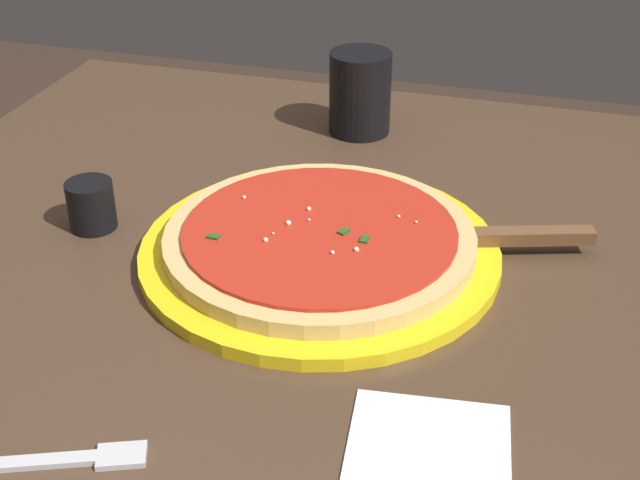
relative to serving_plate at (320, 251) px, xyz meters
name	(u,v)px	position (x,y,z in m)	size (l,w,h in m)	color
restaurant_table	(271,361)	(0.06, 0.00, -0.15)	(0.91, 0.93, 0.77)	black
serving_plate	(320,251)	(0.00, 0.00, 0.00)	(0.36, 0.36, 0.01)	yellow
pizza	(320,237)	(0.00, 0.00, 0.02)	(0.31, 0.31, 0.02)	#DBB26B
pizza_server	(489,239)	(-0.16, -0.05, 0.01)	(0.22, 0.11, 0.01)	silver
cup_tall_drink	(360,93)	(0.04, -0.31, 0.05)	(0.08, 0.08, 0.11)	black
cup_small_sauce	(91,205)	(0.25, 0.01, 0.02)	(0.05, 0.05, 0.05)	black
napkin_folded_right	(427,465)	(-0.15, 0.25, -0.01)	(0.12, 0.15, 0.00)	white
fork	(34,462)	(0.12, 0.33, 0.00)	(0.18, 0.09, 0.00)	silver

